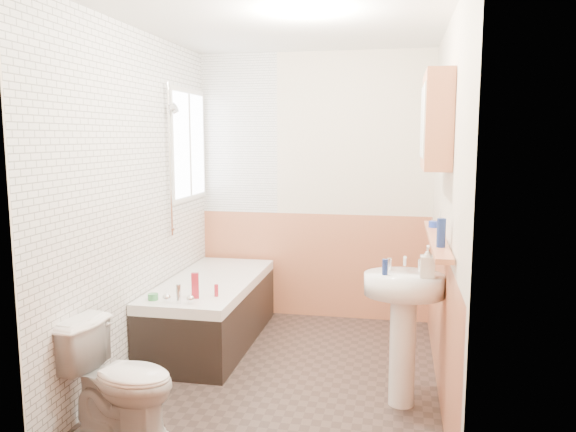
{
  "coord_description": "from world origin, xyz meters",
  "views": [
    {
      "loc": [
        0.79,
        -3.83,
        1.72
      ],
      "look_at": [
        0.0,
        0.15,
        1.15
      ],
      "focal_mm": 35.0,
      "sensor_mm": 36.0,
      "label": 1
    }
  ],
  "objects_px": {
    "bathtub": "(212,309)",
    "medicine_cabinet": "(436,121)",
    "sink": "(403,312)",
    "pine_shelf": "(437,239)",
    "toilet": "(121,380)"
  },
  "relations": [
    {
      "from": "bathtub",
      "to": "medicine_cabinet",
      "type": "xyz_separation_m",
      "value": [
        1.74,
        -0.6,
        1.54
      ]
    },
    {
      "from": "sink",
      "to": "pine_shelf",
      "type": "bearing_deg",
      "value": 55.81
    },
    {
      "from": "pine_shelf",
      "to": "sink",
      "type": "bearing_deg",
      "value": -137.39
    },
    {
      "from": "pine_shelf",
      "to": "toilet",
      "type": "bearing_deg",
      "value": -154.03
    },
    {
      "from": "toilet",
      "to": "medicine_cabinet",
      "type": "bearing_deg",
      "value": -53.86
    },
    {
      "from": "pine_shelf",
      "to": "bathtub",
      "type": "bearing_deg",
      "value": 159.86
    },
    {
      "from": "toilet",
      "to": "medicine_cabinet",
      "type": "distance_m",
      "value": 2.49
    },
    {
      "from": "pine_shelf",
      "to": "medicine_cabinet",
      "type": "relative_size",
      "value": 2.06
    },
    {
      "from": "toilet",
      "to": "pine_shelf",
      "type": "bearing_deg",
      "value": -55.37
    },
    {
      "from": "toilet",
      "to": "medicine_cabinet",
      "type": "xyz_separation_m",
      "value": [
        1.77,
        0.92,
        1.49
      ]
    },
    {
      "from": "bathtub",
      "to": "pine_shelf",
      "type": "relative_size",
      "value": 1.16
    },
    {
      "from": "bathtub",
      "to": "pine_shelf",
      "type": "bearing_deg",
      "value": -20.14
    },
    {
      "from": "sink",
      "to": "medicine_cabinet",
      "type": "distance_m",
      "value": 1.24
    },
    {
      "from": "toilet",
      "to": "pine_shelf",
      "type": "height_order",
      "value": "pine_shelf"
    },
    {
      "from": "bathtub",
      "to": "medicine_cabinet",
      "type": "height_order",
      "value": "medicine_cabinet"
    }
  ]
}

